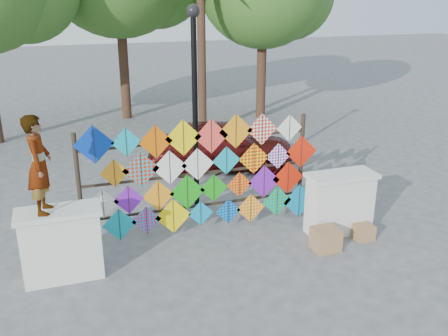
{
  "coord_description": "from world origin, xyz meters",
  "views": [
    {
      "loc": [
        -2.49,
        -8.24,
        4.73
      ],
      "look_at": [
        0.49,
        0.6,
        1.38
      ],
      "focal_mm": 40.0,
      "sensor_mm": 36.0,
      "label": 1
    }
  ],
  "objects_px": {
    "kite_rack": "(204,175)",
    "lamppost": "(195,91)",
    "sedan": "(221,145)",
    "vendor_woman": "(39,165)"
  },
  "relations": [
    {
      "from": "sedan",
      "to": "lamppost",
      "type": "bearing_deg",
      "value": 165.72
    },
    {
      "from": "vendor_woman",
      "to": "lamppost",
      "type": "distance_m",
      "value": 3.92
    },
    {
      "from": "kite_rack",
      "to": "lamppost",
      "type": "height_order",
      "value": "lamppost"
    },
    {
      "from": "sedan",
      "to": "lamppost",
      "type": "relative_size",
      "value": 0.9
    },
    {
      "from": "lamppost",
      "to": "vendor_woman",
      "type": "bearing_deg",
      "value": -145.43
    },
    {
      "from": "sedan",
      "to": "vendor_woman",
      "type": "bearing_deg",
      "value": 150.79
    },
    {
      "from": "kite_rack",
      "to": "lamppost",
      "type": "bearing_deg",
      "value": 81.27
    },
    {
      "from": "vendor_woman",
      "to": "sedan",
      "type": "height_order",
      "value": "vendor_woman"
    },
    {
      "from": "vendor_woman",
      "to": "lamppost",
      "type": "bearing_deg",
      "value": -46.5
    },
    {
      "from": "kite_rack",
      "to": "sedan",
      "type": "distance_m",
      "value": 3.94
    }
  ]
}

